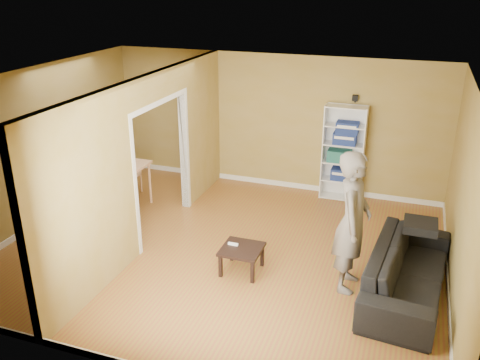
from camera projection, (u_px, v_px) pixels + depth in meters
name	position (u px, v px, depth m)	size (l,w,h in m)	color
room_shell	(222.00, 170.00, 7.36)	(6.50, 6.50, 6.50)	brown
partition	(149.00, 161.00, 7.73)	(0.22, 5.50, 2.60)	olive
wall_speaker	(355.00, 98.00, 9.03)	(0.10, 0.10, 0.10)	black
sofa	(409.00, 264.00, 6.60)	(0.99, 2.31, 0.88)	#25252B
person	(353.00, 210.00, 6.51)	(0.64, 0.82, 2.26)	slate
bookshelf	(344.00, 152.00, 9.36)	(0.75, 0.33, 1.78)	white
paper_box_navy_a	(343.00, 174.00, 9.47)	(0.42, 0.27, 0.21)	navy
paper_box_teal	(339.00, 156.00, 9.36)	(0.42, 0.28, 0.22)	teal
paper_box_navy_b	(345.00, 138.00, 9.21)	(0.41, 0.27, 0.21)	navy
paper_box_navy_c	(347.00, 128.00, 9.13)	(0.40, 0.26, 0.20)	#13214D
coffee_table	(242.00, 251.00, 7.15)	(0.56, 0.56, 0.37)	black
game_controller	(233.00, 244.00, 7.20)	(0.15, 0.04, 0.03)	white
dining_table	(108.00, 168.00, 9.02)	(1.32, 0.88, 0.82)	#E2A378
chair_left	(78.00, 178.00, 9.33)	(0.43, 0.43, 0.94)	tan
chair_near	(96.00, 193.00, 8.57)	(0.47, 0.47, 1.03)	tan
chair_far	(130.00, 172.00, 9.65)	(0.42, 0.42, 0.92)	tan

